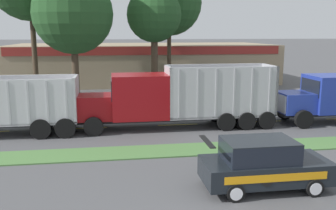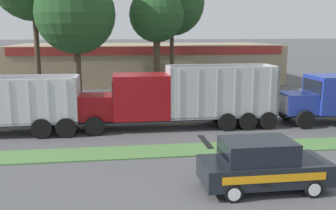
{
  "view_description": "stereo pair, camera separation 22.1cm",
  "coord_description": "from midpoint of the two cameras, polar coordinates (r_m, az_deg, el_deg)",
  "views": [
    {
      "loc": [
        -2.65,
        -7.95,
        5.43
      ],
      "look_at": [
        -0.1,
        8.66,
        2.17
      ],
      "focal_mm": 40.0,
      "sensor_mm": 36.0,
      "label": 1
    },
    {
      "loc": [
        -2.43,
        -7.98,
        5.43
      ],
      "look_at": [
        -0.1,
        8.66,
        2.17
      ],
      "focal_mm": 40.0,
      "sensor_mm": 36.0,
      "label": 2
    }
  ],
  "objects": [
    {
      "name": "tree_behind_far_right",
      "position": [
        32.33,
        -2.33,
        14.3
      ],
      "size": [
        4.61,
        4.61,
        10.35
      ],
      "color": "#473828",
      "rests_on": "ground_plane"
    },
    {
      "name": "store_building_backdrop",
      "position": [
        42.77,
        -4.08,
        6.46
      ],
      "size": [
        28.29,
        12.1,
        4.13
      ],
      "color": "#9E896B",
      "rests_on": "ground_plane"
    },
    {
      "name": "centre_line_4",
      "position": [
        22.16,
        -12.71,
        -3.46
      ],
      "size": [
        2.4,
        0.14,
        0.01
      ],
      "primitive_type": "cube",
      "color": "yellow",
      "rests_on": "ground_plane"
    },
    {
      "name": "rally_car",
      "position": [
        13.65,
        13.83,
        -8.73
      ],
      "size": [
        4.45,
        2.06,
        1.83
      ],
      "color": "black",
      "rests_on": "ground_plane"
    },
    {
      "name": "centre_line_5",
      "position": [
        22.42,
        1.2,
        -3.02
      ],
      "size": [
        2.4,
        0.14,
        0.01
      ],
      "primitive_type": "cube",
      "color": "yellow",
      "rests_on": "ground_plane"
    },
    {
      "name": "tree_behind_right",
      "position": [
        29.85,
        -14.57,
        14.45
      ],
      "size": [
        6.04,
        6.04,
        11.35
      ],
      "color": "#473828",
      "rests_on": "ground_plane"
    },
    {
      "name": "centre_line_6",
      "position": [
        23.93,
        14.06,
        -2.45
      ],
      "size": [
        2.4,
        0.14,
        0.01
      ],
      "primitive_type": "cube",
      "color": "yellow",
      "rests_on": "ground_plane"
    },
    {
      "name": "dump_truck_far_right",
      "position": [
        21.32,
        -1.39,
        0.77
      ],
      "size": [
        11.39,
        2.56,
        3.57
      ],
      "color": "black",
      "rests_on": "ground_plane"
    },
    {
      "name": "grass_verge",
      "position": [
        17.53,
        0.03,
        -6.95
      ],
      "size": [
        120.0,
        1.88,
        0.06
      ],
      "primitive_type": "cube",
      "color": "#517F42",
      "rests_on": "ground_plane"
    }
  ]
}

